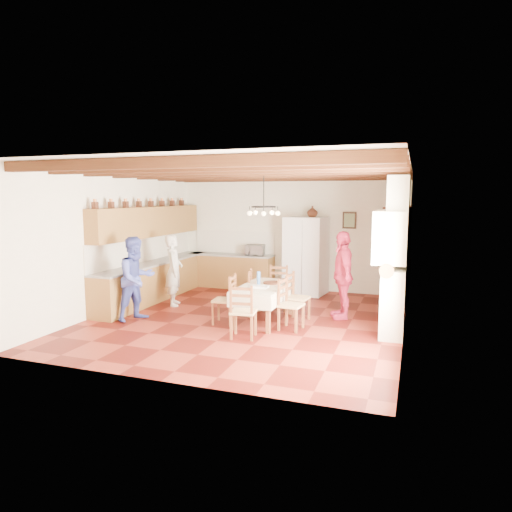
# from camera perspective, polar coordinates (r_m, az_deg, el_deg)

# --- Properties ---
(floor) EXTENTS (6.00, 6.50, 0.02)m
(floor) POSITION_cam_1_polar(r_m,az_deg,el_deg) (9.22, -1.22, -7.99)
(floor) COLOR #490F0B
(floor) RESTS_ON ground
(ceiling) EXTENTS (6.00, 6.50, 0.02)m
(ceiling) POSITION_cam_1_polar(r_m,az_deg,el_deg) (8.90, -1.27, 11.09)
(ceiling) COLOR white
(ceiling) RESTS_ON ground
(wall_back) EXTENTS (6.00, 0.02, 3.00)m
(wall_back) POSITION_cam_1_polar(r_m,az_deg,el_deg) (12.03, 4.23, 2.95)
(wall_back) COLOR silver
(wall_back) RESTS_ON ground
(wall_front) EXTENTS (6.00, 0.02, 3.00)m
(wall_front) POSITION_cam_1_polar(r_m,az_deg,el_deg) (6.02, -12.22, -1.79)
(wall_front) COLOR silver
(wall_front) RESTS_ON ground
(wall_left) EXTENTS (0.02, 6.50, 3.00)m
(wall_left) POSITION_cam_1_polar(r_m,az_deg,el_deg) (10.38, -17.01, 1.91)
(wall_left) COLOR silver
(wall_left) RESTS_ON ground
(wall_right) EXTENTS (0.02, 6.50, 3.00)m
(wall_right) POSITION_cam_1_polar(r_m,az_deg,el_deg) (8.37, 18.43, 0.58)
(wall_right) COLOR silver
(wall_right) RESTS_ON ground
(ceiling_beams) EXTENTS (6.00, 6.30, 0.16)m
(ceiling_beams) POSITION_cam_1_polar(r_m,az_deg,el_deg) (8.89, -1.27, 10.45)
(ceiling_beams) COLOR #34150C
(ceiling_beams) RESTS_ON ground
(lower_cabinets_left) EXTENTS (0.60, 4.30, 0.86)m
(lower_cabinets_left) POSITION_cam_1_polar(r_m,az_deg,el_deg) (11.21, -12.35, -3.06)
(lower_cabinets_left) COLOR brown
(lower_cabinets_left) RESTS_ON ground
(lower_cabinets_back) EXTENTS (2.30, 0.60, 0.86)m
(lower_cabinets_back) POSITION_cam_1_polar(r_m,az_deg,el_deg) (12.36, -3.15, -1.92)
(lower_cabinets_back) COLOR brown
(lower_cabinets_back) RESTS_ON ground
(countertop_left) EXTENTS (0.62, 4.30, 0.04)m
(countertop_left) POSITION_cam_1_polar(r_m,az_deg,el_deg) (11.14, -12.41, -0.78)
(countertop_left) COLOR slate
(countertop_left) RESTS_ON lower_cabinets_left
(countertop_back) EXTENTS (2.34, 0.62, 0.04)m
(countertop_back) POSITION_cam_1_polar(r_m,az_deg,el_deg) (12.30, -3.17, 0.15)
(countertop_back) COLOR slate
(countertop_back) RESTS_ON lower_cabinets_back
(backsplash_left) EXTENTS (0.03, 4.30, 0.60)m
(backsplash_left) POSITION_cam_1_polar(r_m,az_deg,el_deg) (11.25, -13.69, 0.90)
(backsplash_left) COLOR #F1E3CF
(backsplash_left) RESTS_ON ground
(backsplash_back) EXTENTS (2.30, 0.03, 0.60)m
(backsplash_back) POSITION_cam_1_polar(r_m,az_deg,el_deg) (12.52, -2.68, 1.76)
(backsplash_back) COLOR #F1E3CF
(backsplash_back) RESTS_ON ground
(upper_cabinets) EXTENTS (0.35, 4.20, 0.70)m
(upper_cabinets) POSITION_cam_1_polar(r_m,az_deg,el_deg) (11.11, -13.10, 4.20)
(upper_cabinets) COLOR brown
(upper_cabinets) RESTS_ON ground
(fireplace) EXTENTS (0.56, 1.60, 2.80)m
(fireplace) POSITION_cam_1_polar(r_m,az_deg,el_deg) (8.59, 16.50, 0.15)
(fireplace) COLOR beige
(fireplace) RESTS_ON ground
(wall_picture) EXTENTS (0.34, 0.03, 0.42)m
(wall_picture) POSITION_cam_1_polar(r_m,az_deg,el_deg) (11.67, 11.60, 4.40)
(wall_picture) COLOR #312218
(wall_picture) RESTS_ON ground
(refrigerator) EXTENTS (1.06, 0.91, 1.94)m
(refrigerator) POSITION_cam_1_polar(r_m,az_deg,el_deg) (11.51, 6.26, 0.05)
(refrigerator) COLOR white
(refrigerator) RESTS_ON floor
(hutch) EXTENTS (0.61, 1.26, 2.22)m
(hutch) POSITION_cam_1_polar(r_m,az_deg,el_deg) (10.73, 17.19, -0.02)
(hutch) COLOR #3C2314
(hutch) RESTS_ON floor
(dining_table) EXTENTS (0.85, 1.64, 0.72)m
(dining_table) POSITION_cam_1_polar(r_m,az_deg,el_deg) (8.93, 0.94, -4.24)
(dining_table) COLOR beige
(dining_table) RESTS_ON floor
(chandelier) EXTENTS (0.47, 0.47, 0.03)m
(chandelier) POSITION_cam_1_polar(r_m,az_deg,el_deg) (8.74, 0.96, 6.17)
(chandelier) COLOR black
(chandelier) RESTS_ON ground
(chair_left_near) EXTENTS (0.44, 0.46, 0.96)m
(chair_left_near) POSITION_cam_1_polar(r_m,az_deg,el_deg) (8.84, -4.01, -5.40)
(chair_left_near) COLOR brown
(chair_left_near) RESTS_ON floor
(chair_left_far) EXTENTS (0.49, 0.50, 0.96)m
(chair_left_far) POSITION_cam_1_polar(r_m,az_deg,el_deg) (9.42, -1.76, -4.59)
(chair_left_far) COLOR brown
(chair_left_far) RESTS_ON floor
(chair_right_near) EXTENTS (0.45, 0.47, 0.96)m
(chair_right_near) POSITION_cam_1_polar(r_m,az_deg,el_deg) (8.45, 4.42, -6.02)
(chair_right_near) COLOR brown
(chair_right_near) RESTS_ON floor
(chair_right_far) EXTENTS (0.44, 0.46, 0.96)m
(chair_right_far) POSITION_cam_1_polar(r_m,az_deg,el_deg) (9.06, 5.29, -5.11)
(chair_right_far) COLOR brown
(chair_right_far) RESTS_ON floor
(chair_end_near) EXTENTS (0.48, 0.46, 0.96)m
(chair_end_near) POSITION_cam_1_polar(r_m,az_deg,el_deg) (7.96, -1.59, -6.85)
(chair_end_near) COLOR brown
(chair_end_near) RESTS_ON floor
(chair_end_far) EXTENTS (0.47, 0.45, 0.96)m
(chair_end_far) POSITION_cam_1_polar(r_m,az_deg,el_deg) (9.88, 2.69, -4.03)
(chair_end_far) COLOR brown
(chair_end_far) RESTS_ON floor
(person_man) EXTENTS (0.59, 0.69, 1.60)m
(person_man) POSITION_cam_1_polar(r_m,az_deg,el_deg) (10.41, -10.22, -1.74)
(person_man) COLOR beige
(person_man) RESTS_ON floor
(person_woman_blue) EXTENTS (0.88, 0.98, 1.67)m
(person_woman_blue) POSITION_cam_1_polar(r_m,az_deg,el_deg) (9.32, -14.70, -2.75)
(person_woman_blue) COLOR #424DA7
(person_woman_blue) RESTS_ON floor
(person_woman_red) EXTENTS (0.75, 1.12, 1.76)m
(person_woman_red) POSITION_cam_1_polar(r_m,az_deg,el_deg) (9.32, 10.75, -2.33)
(person_woman_red) COLOR #C52849
(person_woman_red) RESTS_ON floor
(microwave) EXTENTS (0.54, 0.41, 0.27)m
(microwave) POSITION_cam_1_polar(r_m,az_deg,el_deg) (12.03, -0.13, 0.75)
(microwave) COLOR silver
(microwave) RESTS_ON countertop_back
(fridge_vase) EXTENTS (0.33, 0.33, 0.27)m
(fridge_vase) POSITION_cam_1_polar(r_m,az_deg,el_deg) (11.39, 7.06, 5.54)
(fridge_vase) COLOR #3C2314
(fridge_vase) RESTS_ON refrigerator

